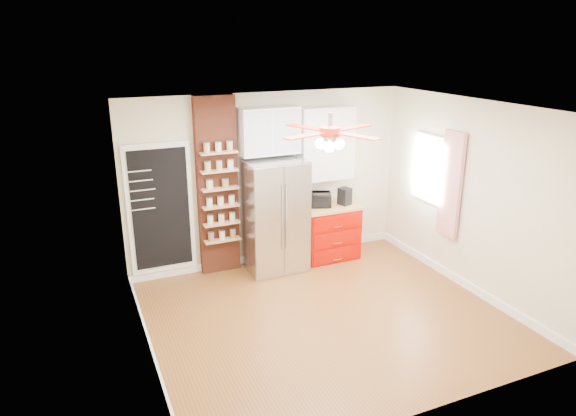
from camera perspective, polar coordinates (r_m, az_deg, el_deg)
name	(u,v)px	position (r m, az deg, el deg)	size (l,w,h in m)	color
floor	(325,316)	(6.89, 4.16, -11.85)	(4.50, 4.50, 0.00)	brown
ceiling	(331,108)	(6.00, 4.76, 11.01)	(4.50, 4.50, 0.00)	white
wall_back	(268,179)	(8.06, -2.19, 3.19)	(4.50, 0.02, 2.70)	beige
wall_front	(432,288)	(4.79, 15.74, -8.60)	(4.50, 0.02, 2.70)	beige
wall_left	(140,247)	(5.69, -16.13, -4.22)	(0.02, 4.00, 2.70)	beige
wall_right	(471,197)	(7.59, 19.66, 1.13)	(0.02, 4.00, 2.70)	beige
chalkboard	(161,209)	(7.67, -13.97, -0.11)	(0.95, 0.05, 1.95)	white
brick_pillar	(217,187)	(7.73, -7.85, 2.35)	(0.60, 0.16, 2.70)	brown
fridge	(275,216)	(7.85, -1.50, -0.85)	(0.90, 0.70, 1.75)	#B7B7BC
upper_glass_cabinet	(269,131)	(7.70, -2.13, 8.58)	(0.90, 0.35, 0.70)	white
red_cabinet	(329,231)	(8.43, 4.53, -2.59)	(0.94, 0.64, 0.90)	#AD0800
upper_shelf_unit	(326,144)	(8.17, 4.22, 7.16)	(0.90, 0.30, 1.15)	white
window	(430,169)	(8.18, 15.48, 4.20)	(0.04, 0.75, 1.05)	white
curtain	(451,185)	(7.76, 17.63, 2.49)	(0.06, 0.40, 1.55)	red
ceiling_fan	(330,132)	(6.04, 4.69, 8.42)	(1.40, 1.40, 0.44)	silver
toaster_oven	(318,200)	(8.18, 3.33, 0.95)	(0.41, 0.27, 0.22)	black
coffee_maker	(345,196)	(8.30, 6.32, 1.30)	(0.17, 0.18, 0.28)	black
canister_left	(349,200)	(8.34, 6.75, 0.94)	(0.10, 0.10, 0.15)	#A71909
canister_right	(349,198)	(8.44, 6.81, 1.06)	(0.09, 0.09, 0.13)	red
pantry_jar_oats	(209,184)	(7.56, -8.72, 2.61)	(0.10, 0.10, 0.12)	beige
pantry_jar_beans	(225,183)	(7.59, -6.99, 2.74)	(0.10, 0.10, 0.12)	olive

